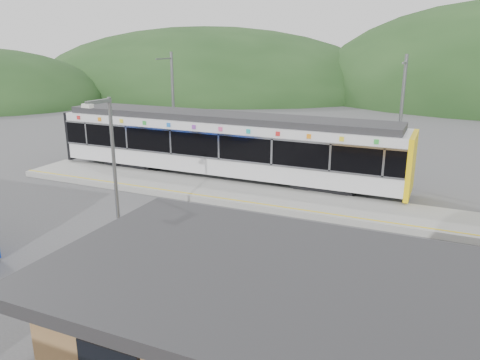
% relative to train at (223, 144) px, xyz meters
% --- Properties ---
extents(ground, '(120.00, 120.00, 0.00)m').
position_rel_train_xyz_m(ground, '(2.18, -6.00, -2.06)').
color(ground, '#4C4C4F').
rests_on(ground, ground).
extents(hills, '(146.00, 149.00, 26.00)m').
position_rel_train_xyz_m(hills, '(8.37, -0.71, -2.06)').
color(hills, '#1E3D19').
rests_on(hills, ground).
extents(platform, '(26.00, 3.20, 0.30)m').
position_rel_train_xyz_m(platform, '(2.18, -2.70, -1.91)').
color(platform, '#9E9E99').
rests_on(platform, ground).
extents(yellow_line, '(26.00, 0.10, 0.01)m').
position_rel_train_xyz_m(yellow_line, '(2.18, -4.00, -1.76)').
color(yellow_line, yellow).
rests_on(yellow_line, platform).
extents(train, '(20.44, 3.01, 3.74)m').
position_rel_train_xyz_m(train, '(0.00, 0.00, 0.00)').
color(train, black).
rests_on(train, ground).
extents(catenary_mast_west, '(0.18, 1.80, 7.00)m').
position_rel_train_xyz_m(catenary_mast_west, '(-4.82, 2.56, 1.58)').
color(catenary_mast_west, slate).
rests_on(catenary_mast_west, ground).
extents(catenary_mast_east, '(0.18, 1.80, 7.00)m').
position_rel_train_xyz_m(catenary_mast_east, '(9.18, 2.56, 1.58)').
color(catenary_mast_east, slate).
rests_on(catenary_mast_east, ground).
extents(station_shelter, '(9.20, 6.20, 3.00)m').
position_rel_train_xyz_m(station_shelter, '(8.18, -15.00, -0.51)').
color(station_shelter, olive).
rests_on(station_shelter, ground).
extents(lamp_post, '(0.37, 1.06, 5.90)m').
position_rel_train_xyz_m(lamp_post, '(1.51, -11.41, 1.46)').
color(lamp_post, slate).
rests_on(lamp_post, ground).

